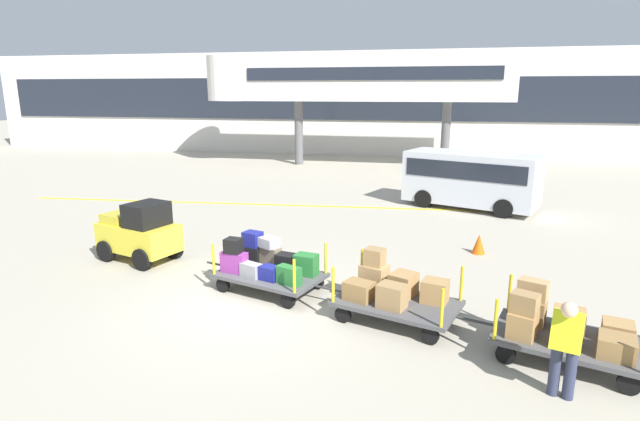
{
  "coord_description": "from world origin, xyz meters",
  "views": [
    {
      "loc": [
        3.58,
        -9.2,
        4.36
      ],
      "look_at": [
        0.39,
        5.0,
        0.86
      ],
      "focal_mm": 28.02,
      "sensor_mm": 36.0,
      "label": 1
    }
  ],
  "objects_px": {
    "baggage_handler": "(566,344)",
    "shuttle_van": "(471,176)",
    "baggage_cart_middle": "(393,292)",
    "baggage_tug": "(140,232)",
    "baggage_cart_tail": "(564,329)",
    "safety_cone_near": "(479,244)",
    "baggage_cart_lead": "(268,265)"
  },
  "relations": [
    {
      "from": "baggage_handler",
      "to": "shuttle_van",
      "type": "height_order",
      "value": "shuttle_van"
    },
    {
      "from": "baggage_cart_middle",
      "to": "shuttle_van",
      "type": "height_order",
      "value": "shuttle_van"
    },
    {
      "from": "shuttle_van",
      "to": "baggage_cart_middle",
      "type": "bearing_deg",
      "value": -101.57
    },
    {
      "from": "baggage_tug",
      "to": "shuttle_van",
      "type": "relative_size",
      "value": 0.45
    },
    {
      "from": "baggage_tug",
      "to": "baggage_handler",
      "type": "bearing_deg",
      "value": -24.09
    },
    {
      "from": "baggage_cart_middle",
      "to": "baggage_cart_tail",
      "type": "bearing_deg",
      "value": -18.97
    },
    {
      "from": "shuttle_van",
      "to": "safety_cone_near",
      "type": "height_order",
      "value": "shuttle_van"
    },
    {
      "from": "baggage_cart_tail",
      "to": "baggage_handler",
      "type": "height_order",
      "value": "baggage_handler"
    },
    {
      "from": "shuttle_van",
      "to": "baggage_cart_tail",
      "type": "bearing_deg",
      "value": -86.0
    },
    {
      "from": "baggage_cart_tail",
      "to": "baggage_handler",
      "type": "distance_m",
      "value": 1.25
    },
    {
      "from": "baggage_handler",
      "to": "baggage_cart_middle",
      "type": "bearing_deg",
      "value": 140.12
    },
    {
      "from": "baggage_tug",
      "to": "baggage_cart_middle",
      "type": "relative_size",
      "value": 0.76
    },
    {
      "from": "baggage_cart_lead",
      "to": "baggage_handler",
      "type": "relative_size",
      "value": 1.97
    },
    {
      "from": "baggage_cart_lead",
      "to": "shuttle_van",
      "type": "xyz_separation_m",
      "value": [
        4.94,
        9.34,
        0.66
      ]
    },
    {
      "from": "baggage_handler",
      "to": "safety_cone_near",
      "type": "distance_m",
      "value": 6.74
    },
    {
      "from": "baggage_cart_lead",
      "to": "baggage_handler",
      "type": "distance_m",
      "value": 6.23
    },
    {
      "from": "baggage_cart_tail",
      "to": "safety_cone_near",
      "type": "height_order",
      "value": "baggage_cart_tail"
    },
    {
      "from": "baggage_cart_middle",
      "to": "safety_cone_near",
      "type": "distance_m",
      "value": 4.95
    },
    {
      "from": "baggage_cart_middle",
      "to": "baggage_handler",
      "type": "relative_size",
      "value": 1.97
    },
    {
      "from": "baggage_cart_lead",
      "to": "baggage_cart_tail",
      "type": "xyz_separation_m",
      "value": [
        5.72,
        -1.84,
        -0.02
      ]
    },
    {
      "from": "baggage_cart_middle",
      "to": "baggage_cart_lead",
      "type": "bearing_deg",
      "value": 163.35
    },
    {
      "from": "baggage_handler",
      "to": "shuttle_van",
      "type": "xyz_separation_m",
      "value": [
        -0.5,
        12.36,
        0.37
      ]
    },
    {
      "from": "baggage_cart_middle",
      "to": "shuttle_van",
      "type": "bearing_deg",
      "value": 78.43
    },
    {
      "from": "baggage_cart_lead",
      "to": "safety_cone_near",
      "type": "height_order",
      "value": "baggage_cart_lead"
    },
    {
      "from": "baggage_tug",
      "to": "baggage_cart_lead",
      "type": "xyz_separation_m",
      "value": [
        3.9,
        -1.16,
        -0.18
      ]
    },
    {
      "from": "baggage_tug",
      "to": "safety_cone_near",
      "type": "xyz_separation_m",
      "value": [
        8.74,
        2.51,
        -0.48
      ]
    },
    {
      "from": "baggage_handler",
      "to": "safety_cone_near",
      "type": "height_order",
      "value": "baggage_handler"
    },
    {
      "from": "baggage_cart_tail",
      "to": "shuttle_van",
      "type": "xyz_separation_m",
      "value": [
        -0.78,
        11.18,
        0.68
      ]
    },
    {
      "from": "baggage_cart_tail",
      "to": "baggage_handler",
      "type": "bearing_deg",
      "value": -103.45
    },
    {
      "from": "shuttle_van",
      "to": "baggage_cart_lead",
      "type": "bearing_deg",
      "value": -117.89
    },
    {
      "from": "shuttle_van",
      "to": "baggage_tug",
      "type": "bearing_deg",
      "value": -137.24
    },
    {
      "from": "baggage_tug",
      "to": "baggage_handler",
      "type": "height_order",
      "value": "baggage_tug"
    }
  ]
}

